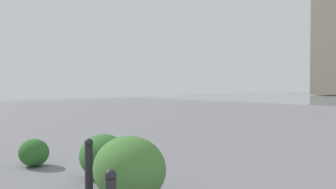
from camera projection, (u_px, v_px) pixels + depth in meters
bollard_mid at (89, 163)px, 5.41m from camera, size 0.13×0.13×0.79m
shrub_low at (104, 156)px, 6.12m from camera, size 0.89×0.80×0.76m
shrub_round at (129, 169)px, 4.89m from camera, size 1.06×0.95×0.90m
shrub_wide at (34, 153)px, 7.04m from camera, size 0.63×0.57×0.54m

